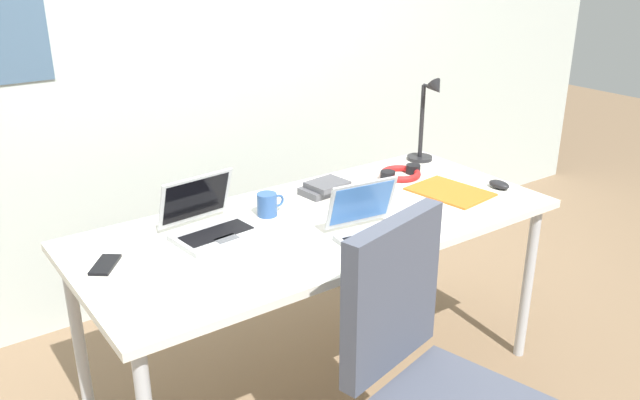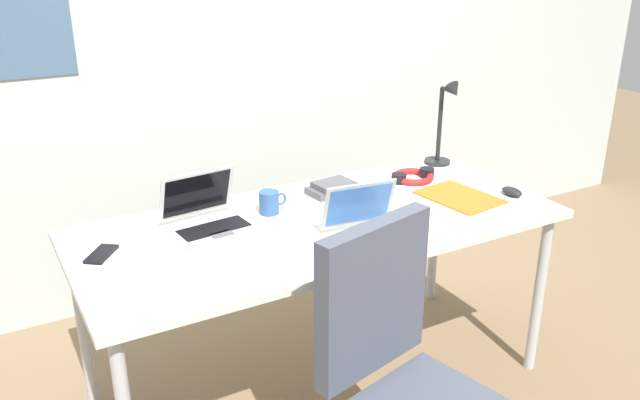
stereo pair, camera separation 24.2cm
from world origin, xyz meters
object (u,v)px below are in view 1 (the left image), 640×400
laptop_back_left (373,228)px  cell_phone (105,265)px  desk_lamp (427,120)px  computer_mouse (499,184)px  laptop_front_left (210,224)px  coffee_mug (268,204)px  headphones (401,173)px  book_stack (326,187)px  paper_folder_front_left (450,192)px

laptop_back_left → cell_phone: 0.90m
laptop_back_left → cell_phone: bearing=157.8°
desk_lamp → computer_mouse: size_ratio=4.17×
desk_lamp → computer_mouse: bearing=-89.4°
desk_lamp → laptop_front_left: size_ratio=1.31×
computer_mouse → coffee_mug: coffee_mug is taller
computer_mouse → headphones: headphones is taller
book_stack → coffee_mug: bearing=-169.0°
laptop_back_left → coffee_mug: bearing=115.9°
cell_phone → paper_folder_front_left: bearing=30.3°
laptop_front_left → cell_phone: 0.39m
laptop_back_left → cell_phone: laptop_back_left is taller
computer_mouse → cell_phone: size_ratio=0.71×
headphones → coffee_mug: 0.70m
laptop_front_left → book_stack: size_ratio=1.48×
cell_phone → coffee_mug: (0.64, 0.05, 0.04)m
laptop_front_left → headphones: 0.96m
computer_mouse → cell_phone: computer_mouse is taller
headphones → coffee_mug: coffee_mug is taller
book_stack → laptop_front_left: bearing=-170.5°
paper_folder_front_left → desk_lamp: bearing=60.8°
desk_lamp → book_stack: size_ratio=1.93×
cell_phone → paper_folder_front_left: size_ratio=0.44×
computer_mouse → book_stack: bearing=145.7°
computer_mouse → cell_phone: (-1.58, 0.26, -0.01)m
laptop_back_left → book_stack: laptop_back_left is taller
laptop_front_left → computer_mouse: laptop_front_left is taller
laptop_back_left → headphones: bearing=39.8°
headphones → desk_lamp: bearing=21.5°
desk_lamp → paper_folder_front_left: desk_lamp is taller
cell_phone → laptop_back_left: bearing=15.6°
laptop_back_left → paper_folder_front_left: bearing=16.3°
computer_mouse → paper_folder_front_left: computer_mouse is taller
computer_mouse → paper_folder_front_left: (-0.20, 0.08, -0.01)m
headphones → paper_folder_front_left: bearing=-82.5°
desk_lamp → laptop_front_left: 1.21m
laptop_front_left → cell_phone: bearing=-177.1°
book_stack → paper_folder_front_left: book_stack is taller
computer_mouse → laptop_front_left: bearing=163.6°
laptop_front_left → paper_folder_front_left: size_ratio=0.99×
cell_phone → coffee_mug: 0.64m
cell_phone → desk_lamp: bearing=44.2°
laptop_back_left → cell_phone: (-0.83, 0.34, -0.04)m
computer_mouse → paper_folder_front_left: 0.22m
computer_mouse → paper_folder_front_left: size_ratio=0.31×
desk_lamp → headphones: size_ratio=1.87×
cell_phone → coffee_mug: bearing=42.5°
coffee_mug → computer_mouse: bearing=-18.6°
cell_phone → headphones: bearing=41.4°
cell_phone → computer_mouse: bearing=28.3°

